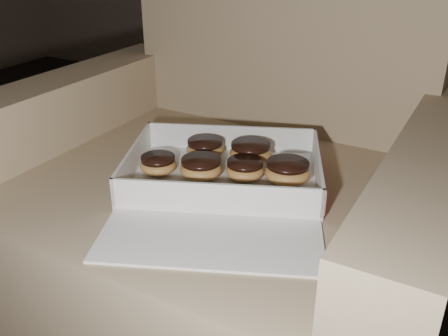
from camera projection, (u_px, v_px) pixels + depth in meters
armchair at (227, 215)px, 1.17m from camera, size 0.98×0.83×1.02m
bakery_box at (223, 184)px, 1.00m from camera, size 0.53×0.57×0.07m
donut_a at (251, 152)px, 1.09m from camera, size 0.09×0.09×0.05m
donut_b at (205, 148)px, 1.11m from camera, size 0.08×0.08×0.04m
donut_c at (245, 169)px, 1.02m from camera, size 0.08×0.08×0.04m
donut_d at (287, 171)px, 1.00m from camera, size 0.09×0.09×0.05m
donut_e at (201, 168)px, 1.02m from camera, size 0.09×0.09×0.04m
donut_f at (158, 164)px, 1.04m from camera, size 0.08×0.08×0.04m
crumb_a at (267, 202)px, 0.94m from camera, size 0.01×0.01×0.00m
crumb_b at (191, 191)px, 0.98m from camera, size 0.01×0.01×0.00m
crumb_c at (156, 199)px, 0.95m from camera, size 0.01×0.01×0.00m
crumb_d at (301, 198)px, 0.95m from camera, size 0.01×0.01×0.00m
crumb_e at (206, 184)px, 1.00m from camera, size 0.01×0.01×0.00m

